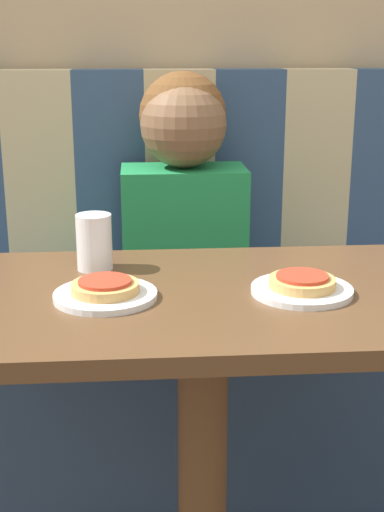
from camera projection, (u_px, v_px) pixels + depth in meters
name	position (u px, v px, depth m)	size (l,w,h in m)	color
wall_back	(176.00, 9.00, 1.99)	(7.00, 0.05, 2.60)	tan
booth_seat	(184.00, 399.00, 2.01)	(1.35, 0.48, 0.49)	navy
booth_backrest	(179.00, 188.00, 2.03)	(1.35, 0.10, 0.66)	navy
dining_table	(203.00, 354.00, 1.37)	(0.89, 0.58, 0.76)	brown
person	(184.00, 188.00, 1.84)	(0.32, 0.25, 0.66)	#1E8447
plate_left	(105.00, 295.00, 1.30)	(0.19, 0.19, 0.01)	white
plate_right	(302.00, 290.00, 1.33)	(0.19, 0.19, 0.01)	white
pizza_left	(105.00, 286.00, 1.29)	(0.12, 0.12, 0.02)	tan
pizza_right	(302.00, 281.00, 1.32)	(0.12, 0.12, 0.02)	tan
drinking_cup	(94.00, 242.00, 1.45)	(0.07, 0.07, 0.12)	silver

